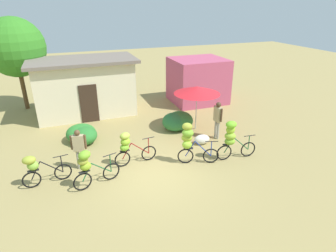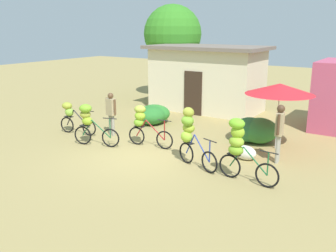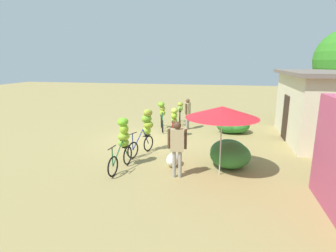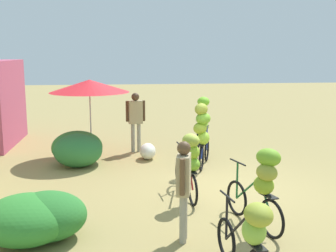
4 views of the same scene
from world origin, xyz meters
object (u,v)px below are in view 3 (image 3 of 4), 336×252
Objects in this scene: bicycle_leftmost at (180,110)px; bicycle_rightmost at (123,139)px; building_low at (318,106)px; market_umbrella at (222,112)px; bicycle_by_shop at (146,127)px; bicycle_near_pile at (162,113)px; person_bystander at (188,111)px; person_vendor at (177,143)px; bicycle_center_loaded at (174,120)px; produce_sack at (173,160)px.

bicycle_rightmost reaches higher than bicycle_leftmost.
building_low reaches higher than market_umbrella.
bicycle_by_shop is at bearing -120.04° from market_umbrella.
person_bystander is (-0.19, 1.32, 0.12)m from bicycle_near_pile.
bicycle_leftmost is (-2.31, -6.53, -0.83)m from building_low.
bicycle_leftmost is 1.01× the size of person_bystander.
person_vendor is (7.54, 1.13, 0.36)m from bicycle_leftmost.
produce_sack is at bearing 10.00° from bicycle_center_loaded.
building_low is 3.27× the size of bicycle_by_shop.
person_bystander is (-5.64, 1.39, -0.01)m from bicycle_rightmost.
bicycle_near_pile is at bearing -149.33° from bicycle_center_loaded.
building_low is 3.26× the size of bicycle_rightmost.
building_low is at bearing 113.98° from bicycle_by_shop.
bicycle_center_loaded is 1.00× the size of bicycle_rightmost.
person_vendor reaches higher than bicycle_near_pile.
market_umbrella is at bearing 59.96° from bicycle_by_shop.
person_bystander is (-0.87, -5.91, -0.58)m from building_low.
bicycle_center_loaded reaches higher than bicycle_leftmost.
person_bystander is (1.44, 0.62, 0.25)m from bicycle_leftmost.
bicycle_near_pile is 5.28m from produce_sack.
building_low is at bearing 81.58° from person_bystander.
bicycle_rightmost reaches higher than produce_sack.
person_bystander is (-5.64, -1.79, -1.03)m from market_umbrella.
person_bystander is at bearing -175.22° from person_vendor.
bicycle_near_pile is 3.80m from bicycle_by_shop.
person_bystander is at bearing 98.09° from bicycle_near_pile.
building_low is 6.40m from bicycle_center_loaded.
market_umbrella is at bearing 74.31° from produce_sack.
produce_sack is (5.01, 1.54, -0.64)m from bicycle_near_pile.
market_umbrella is 1.29× the size of bicycle_rightmost.
person_bystander is at bearing -98.42° from building_low.
person_bystander is at bearing -177.60° from produce_sack.
bicycle_near_pile reaches higher than produce_sack.
bicycle_near_pile is 6.19m from person_vendor.
person_vendor is (0.46, 1.90, 0.09)m from bicycle_rightmost.
person_bystander reaches higher than produce_sack.
bicycle_near_pile is 0.96× the size of bicycle_center_loaded.
bicycle_by_shop is at bearing 3.65° from bicycle_near_pile.
bicycle_by_shop is 4.13m from person_bystander.
bicycle_leftmost is at bearing -172.79° from produce_sack.
bicycle_near_pile is at bearing -95.42° from building_low.
building_low is 3.40× the size of bicycle_near_pile.
market_umbrella is 1.38× the size of person_bystander.
bicycle_near_pile is 0.96× the size of bicycle_rightmost.
bicycle_by_shop is 1.06× the size of person_bystander.
person_vendor is 6.12m from person_bystander.
produce_sack is 5.26m from person_bystander.
building_low reaches higher than bicycle_rightmost.
produce_sack is at bearing 46.83° from bicycle_by_shop.
bicycle_near_pile is (-5.45, -3.11, -1.15)m from market_umbrella.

